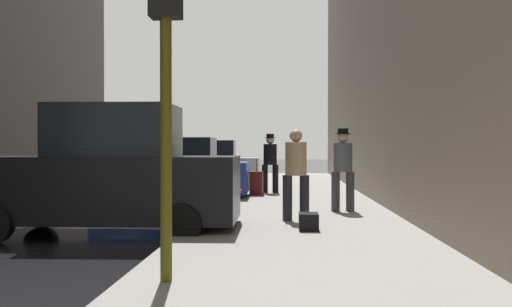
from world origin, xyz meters
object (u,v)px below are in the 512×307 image
parked_black_suv (107,176)px  pedestrian_in_tan_coat (296,170)px  fire_hydrant (233,189)px  rolling_suitcase (257,183)px  parked_blue_sedan (174,171)px  pedestrian_with_fedora (270,160)px  duffel_bag (309,222)px  pedestrian_with_beanie (343,165)px  traffic_light (166,27)px  parked_silver_sedan (207,164)px

parked_black_suv → pedestrian_in_tan_coat: bearing=16.9°
pedestrian_in_tan_coat → fire_hydrant: bearing=114.9°
parked_black_suv → rolling_suitcase: 7.09m
parked_blue_sedan → pedestrian_with_fedora: (2.63, 1.40, 0.29)m
parked_blue_sedan → fire_hydrant: 2.61m
duffel_bag → fire_hydrant: bearing=110.7°
pedestrian_with_beanie → duffel_bag: (-0.85, -2.80, -0.85)m
traffic_light → pedestrian_with_beanie: bearing=69.2°
fire_hydrant → pedestrian_in_tan_coat: 3.57m
rolling_suitcase → duffel_bag: (1.21, -6.91, -0.20)m
rolling_suitcase → parked_black_suv: bearing=-108.7°
parked_silver_sedan → pedestrian_with_fedora: size_ratio=2.39×
duffel_bag → parked_blue_sedan: bearing=119.0°
pedestrian_with_fedora → rolling_suitcase: pedestrian_with_fedora is taller
traffic_light → rolling_suitcase: 10.84m
parked_black_suv → pedestrian_in_tan_coat: 3.43m
parked_silver_sedan → rolling_suitcase: parked_silver_sedan is taller
parked_blue_sedan → pedestrian_in_tan_coat: (3.28, -5.04, 0.26)m
parked_blue_sedan → parked_silver_sedan: size_ratio=0.99×
parked_black_suv → rolling_suitcase: size_ratio=4.45×
parked_silver_sedan → rolling_suitcase: size_ratio=4.09×
fire_hydrant → pedestrian_with_beanie: bearing=-32.6°
fire_hydrant → traffic_light: (0.05, -8.09, 2.26)m
duffel_bag → parked_silver_sedan: bearing=105.0°
fire_hydrant → pedestrian_with_beanie: (2.52, -1.61, 0.64)m
parked_black_suv → duffel_bag: parked_black_suv is taller
traffic_light → pedestrian_in_tan_coat: 5.36m
parked_black_suv → parked_blue_sedan: bearing=90.0°
parked_silver_sedan → pedestrian_with_beanie: (4.32, -10.11, 0.29)m
parked_silver_sedan → rolling_suitcase: (2.26, -6.00, -0.36)m
parked_black_suv → traffic_light: (1.85, -3.90, 1.73)m
traffic_light → pedestrian_in_tan_coat: traffic_light is taller
traffic_light → pedestrian_with_beanie: 7.12m
pedestrian_with_beanie → pedestrian_with_fedora: bearing=109.1°
pedestrian_in_tan_coat → rolling_suitcase: size_ratio=1.64×
duffel_bag → rolling_suitcase: bearing=99.9°
rolling_suitcase → parked_silver_sedan: bearing=110.7°
traffic_light → pedestrian_with_fedora: traffic_light is taller
rolling_suitcase → duffel_bag: bearing=-80.1°
traffic_light → parked_black_suv: bearing=115.4°
parked_black_suv → parked_silver_sedan: size_ratio=1.09×
rolling_suitcase → pedestrian_with_fedora: bearing=63.6°
parked_black_suv → fire_hydrant: 4.60m
fire_hydrant → pedestrian_with_beanie: 3.05m
parked_black_suv → rolling_suitcase: bearing=71.3°
pedestrian_with_fedora → rolling_suitcase: (-0.37, -0.75, -0.65)m
parked_blue_sedan → pedestrian_with_beanie: 5.54m
parked_blue_sedan → traffic_light: bearing=-79.4°
pedestrian_with_fedora → duffel_bag: (0.83, -7.66, -0.85)m
traffic_light → rolling_suitcase: traffic_light is taller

